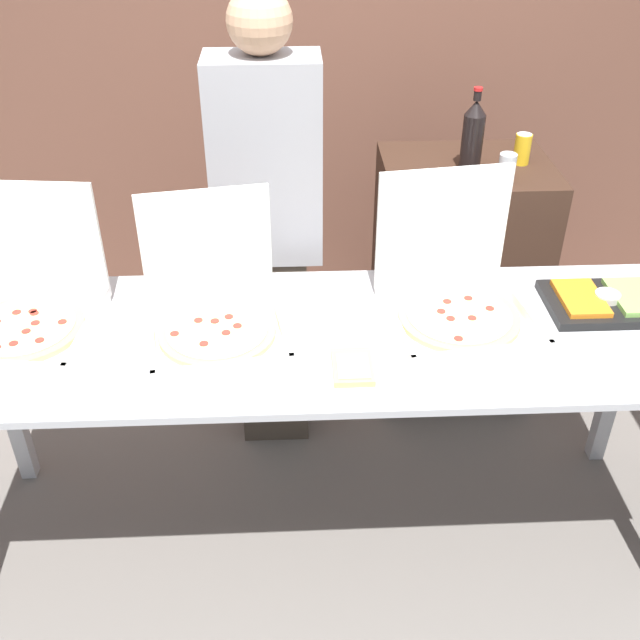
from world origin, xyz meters
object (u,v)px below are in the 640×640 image
at_px(soda_can_colored, 522,149).
at_px(person_guest_plaid, 269,232).
at_px(soda_can_silver, 507,169).
at_px(veggie_tray, 606,302).
at_px(paper_plate_front_right, 353,368).
at_px(pizza_box_far_left, 455,295).
at_px(pizza_box_near_right, 26,307).
at_px(pizza_box_near_left, 215,311).
at_px(soda_bottle, 473,134).

relative_size(soda_can_colored, person_guest_plaid, 0.07).
bearing_deg(soda_can_silver, veggie_tray, -69.21).
height_order(paper_plate_front_right, soda_can_silver, soda_can_silver).
bearing_deg(pizza_box_far_left, soda_can_silver, 55.88).
relative_size(pizza_box_far_left, paper_plate_front_right, 2.45).
height_order(pizza_box_far_left, soda_can_silver, pizza_box_far_left).
xyz_separation_m(pizza_box_far_left, veggie_tray, (0.52, 0.02, -0.06)).
bearing_deg(person_guest_plaid, paper_plate_front_right, 107.87).
bearing_deg(pizza_box_far_left, pizza_box_near_right, 172.56).
bearing_deg(soda_can_colored, person_guest_plaid, -163.62).
relative_size(soda_can_silver, person_guest_plaid, 0.07).
height_order(pizza_box_near_left, soda_bottle, soda_bottle).
distance_m(veggie_tray, soda_can_colored, 0.82).
xyz_separation_m(pizza_box_near_left, veggie_tray, (1.29, 0.08, -0.05)).
bearing_deg(person_guest_plaid, soda_bottle, -162.34).
distance_m(pizza_box_far_left, soda_bottle, 0.83).
bearing_deg(paper_plate_front_right, pizza_box_far_left, 39.02).
bearing_deg(paper_plate_front_right, veggie_tray, 19.52).
relative_size(pizza_box_near_right, veggie_tray, 1.23).
distance_m(pizza_box_near_left, paper_plate_front_right, 0.48).
xyz_separation_m(paper_plate_front_right, person_guest_plaid, (-0.26, 0.79, 0.04)).
distance_m(pizza_box_near_right, paper_plate_front_right, 1.06).
height_order(soda_bottle, soda_can_silver, soda_bottle).
bearing_deg(pizza_box_far_left, pizza_box_near_left, 176.33).
bearing_deg(soda_bottle, soda_can_colored, 11.55).
height_order(pizza_box_near_left, person_guest_plaid, person_guest_plaid).
height_order(pizza_box_far_left, soda_bottle, soda_bottle).
xyz_separation_m(pizza_box_near_left, soda_can_colored, (1.19, 0.86, 0.18)).
bearing_deg(pizza_box_far_left, person_guest_plaid, 132.59).
distance_m(veggie_tray, person_guest_plaid, 1.23).
relative_size(soda_bottle, person_guest_plaid, 0.18).
distance_m(veggie_tray, soda_can_silver, 0.66).
distance_m(soda_bottle, soda_can_colored, 0.24).
relative_size(paper_plate_front_right, soda_can_colored, 1.71).
xyz_separation_m(paper_plate_front_right, soda_can_colored, (0.77, 1.09, 0.24)).
distance_m(pizza_box_near_right, soda_can_silver, 1.79).
relative_size(pizza_box_near_right, soda_can_colored, 3.95).
height_order(pizza_box_near_right, veggie_tray, pizza_box_near_right).
bearing_deg(pizza_box_near_right, pizza_box_far_left, 6.19).
relative_size(paper_plate_front_right, person_guest_plaid, 0.11).
distance_m(pizza_box_near_left, soda_can_colored, 1.48).
xyz_separation_m(pizza_box_far_left, person_guest_plaid, (-0.61, 0.51, -0.02)).
bearing_deg(soda_can_colored, pizza_box_near_right, -155.51).
height_order(pizza_box_near_left, veggie_tray, pizza_box_near_left).
distance_m(pizza_box_near_left, pizza_box_near_right, 0.60).
bearing_deg(soda_can_colored, paper_plate_front_right, -125.13).
bearing_deg(pizza_box_near_left, pizza_box_far_left, -5.19).
height_order(soda_bottle, person_guest_plaid, person_guest_plaid).
bearing_deg(person_guest_plaid, pizza_box_near_right, 33.94).
height_order(pizza_box_far_left, pizza_box_near_left, pizza_box_far_left).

